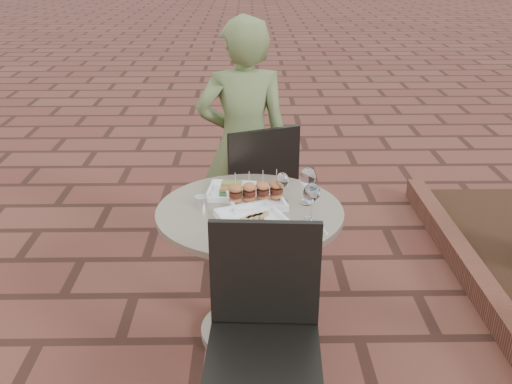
{
  "coord_description": "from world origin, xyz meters",
  "views": [
    {
      "loc": [
        0.26,
        -2.4,
        1.91
      ],
      "look_at": [
        0.29,
        0.06,
        0.82
      ],
      "focal_mm": 40.0,
      "sensor_mm": 36.0,
      "label": 1
    }
  ],
  "objects_px": {
    "chair_far": "(257,185)",
    "cafe_table": "(250,254)",
    "plate_salmon": "(231,191)",
    "plate_tuna": "(252,219)",
    "chair_near": "(264,320)",
    "plate_sliders": "(256,195)",
    "diner": "(243,146)"
  },
  "relations": [
    {
      "from": "plate_salmon",
      "to": "plate_tuna",
      "type": "bearing_deg",
      "value": -72.34
    },
    {
      "from": "diner",
      "to": "plate_sliders",
      "type": "height_order",
      "value": "diner"
    },
    {
      "from": "chair_near",
      "to": "plate_tuna",
      "type": "xyz_separation_m",
      "value": [
        -0.04,
        0.49,
        0.2
      ]
    },
    {
      "from": "plate_salmon",
      "to": "diner",
      "type": "bearing_deg",
      "value": 84.66
    },
    {
      "from": "chair_near",
      "to": "diner",
      "type": "distance_m",
      "value": 1.45
    },
    {
      "from": "plate_salmon",
      "to": "plate_tuna",
      "type": "height_order",
      "value": "plate_salmon"
    },
    {
      "from": "chair_far",
      "to": "plate_sliders",
      "type": "xyz_separation_m",
      "value": [
        -0.02,
        -0.65,
        0.22
      ]
    },
    {
      "from": "plate_sliders",
      "to": "chair_near",
      "type": "bearing_deg",
      "value": -88.3
    },
    {
      "from": "cafe_table",
      "to": "plate_salmon",
      "type": "xyz_separation_m",
      "value": [
        -0.09,
        0.18,
        0.26
      ]
    },
    {
      "from": "cafe_table",
      "to": "chair_near",
      "type": "relative_size",
      "value": 0.97
    },
    {
      "from": "chair_near",
      "to": "plate_sliders",
      "type": "relative_size",
      "value": 2.99
    },
    {
      "from": "cafe_table",
      "to": "diner",
      "type": "bearing_deg",
      "value": 92.41
    },
    {
      "from": "cafe_table",
      "to": "chair_far",
      "type": "relative_size",
      "value": 0.97
    },
    {
      "from": "cafe_table",
      "to": "diner",
      "type": "height_order",
      "value": "diner"
    },
    {
      "from": "plate_tuna",
      "to": "plate_salmon",
      "type": "bearing_deg",
      "value": 107.66
    },
    {
      "from": "diner",
      "to": "plate_tuna",
      "type": "distance_m",
      "value": 0.94
    },
    {
      "from": "chair_near",
      "to": "plate_salmon",
      "type": "distance_m",
      "value": 0.85
    },
    {
      "from": "cafe_table",
      "to": "plate_sliders",
      "type": "xyz_separation_m",
      "value": [
        0.03,
        0.07,
        0.29
      ]
    },
    {
      "from": "chair_far",
      "to": "plate_tuna",
      "type": "bearing_deg",
      "value": 65.6
    },
    {
      "from": "chair_near",
      "to": "diner",
      "type": "relative_size",
      "value": 0.6
    },
    {
      "from": "cafe_table",
      "to": "plate_salmon",
      "type": "bearing_deg",
      "value": 117.01
    },
    {
      "from": "chair_near",
      "to": "plate_salmon",
      "type": "xyz_separation_m",
      "value": [
        -0.14,
        0.81,
        0.2
      ]
    },
    {
      "from": "chair_far",
      "to": "plate_tuna",
      "type": "xyz_separation_m",
      "value": [
        -0.04,
        -0.86,
        0.2
      ]
    },
    {
      "from": "chair_near",
      "to": "diner",
      "type": "xyz_separation_m",
      "value": [
        -0.09,
        1.43,
        0.22
      ]
    },
    {
      "from": "diner",
      "to": "plate_tuna",
      "type": "relative_size",
      "value": 4.25
    },
    {
      "from": "plate_sliders",
      "to": "chair_far",
      "type": "bearing_deg",
      "value": 88.54
    },
    {
      "from": "cafe_table",
      "to": "chair_near",
      "type": "xyz_separation_m",
      "value": [
        0.05,
        -0.63,
        0.07
      ]
    },
    {
      "from": "chair_near",
      "to": "plate_salmon",
      "type": "height_order",
      "value": "chair_near"
    },
    {
      "from": "chair_far",
      "to": "cafe_table",
      "type": "bearing_deg",
      "value": 64.31
    },
    {
      "from": "cafe_table",
      "to": "chair_near",
      "type": "distance_m",
      "value": 0.64
    },
    {
      "from": "chair_far",
      "to": "chair_near",
      "type": "xyz_separation_m",
      "value": [
        0.0,
        -1.35,
        0.0
      ]
    },
    {
      "from": "chair_far",
      "to": "plate_salmon",
      "type": "distance_m",
      "value": 0.59
    }
  ]
}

